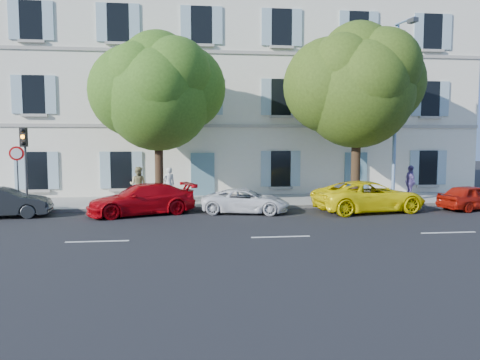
{
  "coord_description": "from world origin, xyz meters",
  "views": [
    {
      "loc": [
        -3.19,
        -19.21,
        3.3
      ],
      "look_at": [
        -0.67,
        2.0,
        1.4
      ],
      "focal_mm": 35.0,
      "sensor_mm": 36.0,
      "label": 1
    }
  ],
  "objects": [
    {
      "name": "pedestrian_c",
      "position": [
        8.33,
        3.48,
        1.04
      ],
      "size": [
        0.5,
        1.07,
        1.78
      ],
      "primitive_type": "imported",
      "rotation": [
        0.0,
        0.0,
        1.51
      ],
      "color": "#665399",
      "rests_on": "sidewalk"
    },
    {
      "name": "pedestrian_b",
      "position": [
        -5.48,
        4.12,
        1.03
      ],
      "size": [
        1.0,
        0.86,
        1.77
      ],
      "primitive_type": "imported",
      "rotation": [
        0.0,
        0.0,
        2.9
      ],
      "color": "tan",
      "rests_on": "sidewalk"
    },
    {
      "name": "tree_right",
      "position": [
        5.15,
        2.83,
        5.55
      ],
      "size": [
        5.46,
        5.46,
        8.42
      ],
      "color": "#3A2819",
      "rests_on": "sidewalk"
    },
    {
      "name": "ground",
      "position": [
        0.0,
        0.0,
        0.0
      ],
      "size": [
        90.0,
        90.0,
        0.0
      ],
      "primitive_type": "plane",
      "color": "black"
    },
    {
      "name": "car_dark_sedan",
      "position": [
        -10.75,
        1.19,
        0.63
      ],
      "size": [
        3.92,
        1.69,
        1.26
      ],
      "primitive_type": "imported",
      "rotation": [
        0.0,
        0.0,
        1.67
      ],
      "color": "black",
      "rests_on": "ground"
    },
    {
      "name": "tree_left",
      "position": [
        -4.4,
        3.37,
        5.25
      ],
      "size": [
        5.12,
        5.12,
        7.93
      ],
      "color": "#3A2819",
      "rests_on": "sidewalk"
    },
    {
      "name": "pedestrian_a",
      "position": [
        -3.99,
        4.4,
        1.01
      ],
      "size": [
        0.73,
        0.59,
        1.71
      ],
      "primitive_type": "imported",
      "rotation": [
        0.0,
        0.0,
        3.48
      ],
      "color": "silver",
      "rests_on": "sidewalk"
    },
    {
      "name": "building",
      "position": [
        0.0,
        10.2,
        6.0
      ],
      "size": [
        28.0,
        7.0,
        12.0
      ],
      "primitive_type": "cube",
      "color": "silver",
      "rests_on": "ground"
    },
    {
      "name": "sidewalk",
      "position": [
        0.0,
        4.45,
        0.07
      ],
      "size": [
        36.0,
        4.5,
        0.15
      ],
      "primitive_type": "cube",
      "color": "#A09E96",
      "rests_on": "ground"
    },
    {
      "name": "car_white_coupe",
      "position": [
        -0.51,
        1.16,
        0.54
      ],
      "size": [
        4.16,
        2.58,
        1.07
      ],
      "primitive_type": "imported",
      "rotation": [
        0.0,
        0.0,
        1.35
      ],
      "color": "white",
      "rests_on": "ground"
    },
    {
      "name": "car_yellow_supercar",
      "position": [
        5.05,
        0.83,
        0.7
      ],
      "size": [
        5.33,
        3.06,
        1.4
      ],
      "primitive_type": "imported",
      "rotation": [
        0.0,
        0.0,
        1.72
      ],
      "color": "#FFE70A",
      "rests_on": "ground"
    },
    {
      "name": "car_red_coupe",
      "position": [
        -5.05,
        1.25,
        0.67
      ],
      "size": [
        4.99,
        3.29,
        1.34
      ],
      "primitive_type": "imported",
      "rotation": [
        0.0,
        0.0,
        5.05
      ],
      "color": "#AC040C",
      "rests_on": "ground"
    },
    {
      "name": "car_red_hatchback",
      "position": [
        10.02,
        0.87,
        0.58
      ],
      "size": [
        3.69,
        2.39,
        1.17
      ],
      "primitive_type": "imported",
      "rotation": [
        0.0,
        0.0,
        1.89
      ],
      "color": "#A7160A",
      "rests_on": "ground"
    },
    {
      "name": "street_lamp",
      "position": [
        7.12,
        2.69,
        5.06
      ],
      "size": [
        0.35,
        1.86,
        8.67
      ],
      "color": "#7293BF",
      "rests_on": "sidewalk"
    },
    {
      "name": "traffic_light",
      "position": [
        -10.24,
        2.53,
        2.78
      ],
      "size": [
        0.32,
        0.41,
        3.63
      ],
      "color": "#383A3D",
      "rests_on": "sidewalk"
    },
    {
      "name": "kerb",
      "position": [
        0.0,
        2.28,
        0.08
      ],
      "size": [
        36.0,
        0.16,
        0.16
      ],
      "primitive_type": "cube",
      "color": "#9E998E",
      "rests_on": "ground"
    },
    {
      "name": "road_sign",
      "position": [
        -10.73,
        2.99,
        2.17
      ],
      "size": [
        0.64,
        0.15,
        2.8
      ],
      "color": "#383A3D",
      "rests_on": "sidewalk"
    }
  ]
}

